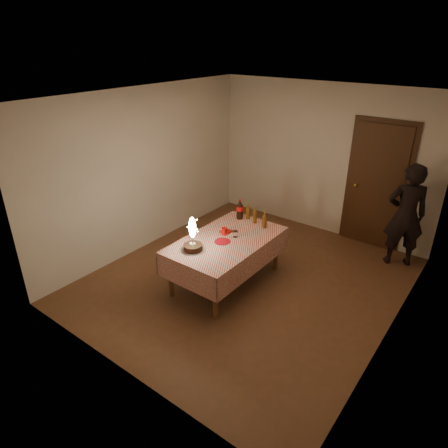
{
  "coord_description": "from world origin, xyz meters",
  "views": [
    {
      "loc": [
        2.72,
        -4.16,
        3.28
      ],
      "look_at": [
        -0.23,
        -0.27,
        0.95
      ],
      "focal_mm": 32.0,
      "sensor_mm": 36.0,
      "label": 1
    }
  ],
  "objects_px": {
    "red_cup": "(224,231)",
    "photographer": "(406,215)",
    "cola_bottle": "(240,209)",
    "amber_bottle_mid": "(255,216)",
    "birthday_cake": "(193,241)",
    "amber_bottle_right": "(265,220)",
    "dining_table": "(226,245)",
    "amber_bottle_left": "(248,211)",
    "red_plate": "(222,241)",
    "clear_cup": "(235,234)"
  },
  "relations": [
    {
      "from": "birthday_cake",
      "to": "amber_bottle_right",
      "type": "distance_m",
      "value": 1.21
    },
    {
      "from": "birthday_cake",
      "to": "amber_bottle_right",
      "type": "relative_size",
      "value": 1.87
    },
    {
      "from": "amber_bottle_left",
      "to": "amber_bottle_right",
      "type": "bearing_deg",
      "value": -17.41
    },
    {
      "from": "red_plate",
      "to": "photographer",
      "type": "height_order",
      "value": "photographer"
    },
    {
      "from": "clear_cup",
      "to": "amber_bottle_left",
      "type": "bearing_deg",
      "value": 108.7
    },
    {
      "from": "red_plate",
      "to": "clear_cup",
      "type": "height_order",
      "value": "clear_cup"
    },
    {
      "from": "amber_bottle_right",
      "to": "photographer",
      "type": "height_order",
      "value": "photographer"
    },
    {
      "from": "birthday_cake",
      "to": "red_cup",
      "type": "xyz_separation_m",
      "value": [
        0.05,
        0.62,
        -0.08
      ]
    },
    {
      "from": "amber_bottle_left",
      "to": "amber_bottle_mid",
      "type": "xyz_separation_m",
      "value": [
        0.17,
        -0.06,
        0.0
      ]
    },
    {
      "from": "red_cup",
      "to": "red_plate",
      "type": "bearing_deg",
      "value": -60.02
    },
    {
      "from": "red_cup",
      "to": "clear_cup",
      "type": "height_order",
      "value": "red_cup"
    },
    {
      "from": "birthday_cake",
      "to": "clear_cup",
      "type": "height_order",
      "value": "birthday_cake"
    },
    {
      "from": "dining_table",
      "to": "photographer",
      "type": "xyz_separation_m",
      "value": [
        1.83,
        2.06,
        0.22
      ]
    },
    {
      "from": "red_cup",
      "to": "photographer",
      "type": "bearing_deg",
      "value": 45.15
    },
    {
      "from": "red_plate",
      "to": "amber_bottle_left",
      "type": "relative_size",
      "value": 0.86
    },
    {
      "from": "cola_bottle",
      "to": "amber_bottle_mid",
      "type": "distance_m",
      "value": 0.27
    },
    {
      "from": "red_plate",
      "to": "amber_bottle_right",
      "type": "xyz_separation_m",
      "value": [
        0.22,
        0.73,
        0.11
      ]
    },
    {
      "from": "dining_table",
      "to": "amber_bottle_mid",
      "type": "height_order",
      "value": "amber_bottle_mid"
    },
    {
      "from": "dining_table",
      "to": "amber_bottle_mid",
      "type": "xyz_separation_m",
      "value": [
        0.02,
        0.69,
        0.21
      ]
    },
    {
      "from": "dining_table",
      "to": "cola_bottle",
      "type": "height_order",
      "value": "cola_bottle"
    },
    {
      "from": "amber_bottle_mid",
      "to": "photographer",
      "type": "distance_m",
      "value": 2.27
    },
    {
      "from": "amber_bottle_left",
      "to": "photographer",
      "type": "height_order",
      "value": "photographer"
    },
    {
      "from": "red_plate",
      "to": "amber_bottle_mid",
      "type": "height_order",
      "value": "amber_bottle_mid"
    },
    {
      "from": "photographer",
      "to": "birthday_cake",
      "type": "bearing_deg",
      "value": -127.78
    },
    {
      "from": "red_cup",
      "to": "amber_bottle_left",
      "type": "bearing_deg",
      "value": 93.17
    },
    {
      "from": "dining_table",
      "to": "clear_cup",
      "type": "xyz_separation_m",
      "value": [
        0.06,
        0.14,
        0.14
      ]
    },
    {
      "from": "dining_table",
      "to": "birthday_cake",
      "type": "height_order",
      "value": "birthday_cake"
    },
    {
      "from": "amber_bottle_left",
      "to": "photographer",
      "type": "xyz_separation_m",
      "value": [
        1.98,
        1.3,
        0.01
      ]
    },
    {
      "from": "birthday_cake",
      "to": "red_cup",
      "type": "bearing_deg",
      "value": 85.27
    },
    {
      "from": "amber_bottle_mid",
      "to": "photographer",
      "type": "relative_size",
      "value": 0.16
    },
    {
      "from": "cola_bottle",
      "to": "amber_bottle_mid",
      "type": "relative_size",
      "value": 1.25
    },
    {
      "from": "red_cup",
      "to": "photographer",
      "type": "relative_size",
      "value": 0.06
    },
    {
      "from": "red_cup",
      "to": "amber_bottle_right",
      "type": "height_order",
      "value": "amber_bottle_right"
    },
    {
      "from": "red_cup",
      "to": "amber_bottle_mid",
      "type": "xyz_separation_m",
      "value": [
        0.13,
        0.58,
        0.07
      ]
    },
    {
      "from": "red_cup",
      "to": "cola_bottle",
      "type": "relative_size",
      "value": 0.31
    },
    {
      "from": "cola_bottle",
      "to": "photographer",
      "type": "xyz_separation_m",
      "value": [
        2.08,
        1.38,
        -0.03
      ]
    },
    {
      "from": "amber_bottle_mid",
      "to": "photographer",
      "type": "bearing_deg",
      "value": 37.1
    },
    {
      "from": "red_plate",
      "to": "photographer",
      "type": "bearing_deg",
      "value": 49.62
    },
    {
      "from": "amber_bottle_mid",
      "to": "amber_bottle_left",
      "type": "bearing_deg",
      "value": 159.42
    },
    {
      "from": "red_plate",
      "to": "amber_bottle_right",
      "type": "relative_size",
      "value": 0.86
    },
    {
      "from": "birthday_cake",
      "to": "amber_bottle_right",
      "type": "xyz_separation_m",
      "value": [
        0.39,
        1.15,
        -0.01
      ]
    },
    {
      "from": "photographer",
      "to": "red_cup",
      "type": "bearing_deg",
      "value": -134.85
    },
    {
      "from": "birthday_cake",
      "to": "amber_bottle_left",
      "type": "relative_size",
      "value": 1.87
    },
    {
      "from": "amber_bottle_mid",
      "to": "photographer",
      "type": "xyz_separation_m",
      "value": [
        1.81,
        1.37,
        0.01
      ]
    },
    {
      "from": "birthday_cake",
      "to": "cola_bottle",
      "type": "height_order",
      "value": "birthday_cake"
    },
    {
      "from": "photographer",
      "to": "dining_table",
      "type": "bearing_deg",
      "value": -131.55
    },
    {
      "from": "clear_cup",
      "to": "photographer",
      "type": "relative_size",
      "value": 0.06
    },
    {
      "from": "birthday_cake",
      "to": "red_plate",
      "type": "distance_m",
      "value": 0.47
    },
    {
      "from": "dining_table",
      "to": "red_cup",
      "type": "height_order",
      "value": "red_cup"
    },
    {
      "from": "birthday_cake",
      "to": "clear_cup",
      "type": "distance_m",
      "value": 0.69
    }
  ]
}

